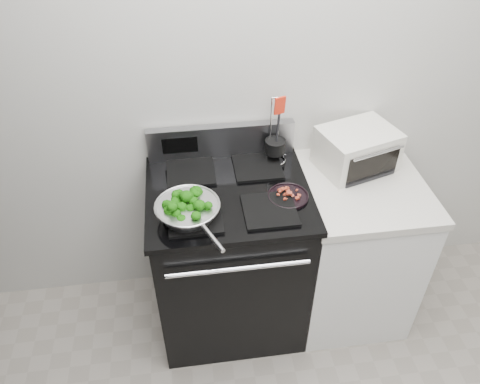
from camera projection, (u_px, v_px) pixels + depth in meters
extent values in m
cube|color=#B7B5AD|center=(280.00, 79.00, 2.28)|extent=(4.00, 0.02, 2.70)
cube|color=black|center=(230.00, 260.00, 2.56)|extent=(0.76, 0.66, 0.92)
cube|color=black|center=(228.00, 194.00, 2.25)|extent=(0.79, 0.69, 0.03)
cube|color=#99999E|center=(221.00, 141.00, 2.42)|extent=(0.76, 0.05, 0.18)
cube|color=black|center=(195.00, 217.00, 2.09)|extent=(0.24, 0.24, 0.01)
cube|color=black|center=(270.00, 210.00, 2.13)|extent=(0.24, 0.24, 0.01)
cube|color=black|center=(191.00, 172.00, 2.35)|extent=(0.24, 0.24, 0.01)
cube|color=black|center=(257.00, 166.00, 2.39)|extent=(0.24, 0.24, 0.01)
cube|color=white|center=(350.00, 250.00, 2.64)|extent=(0.60, 0.66, 0.88)
cube|color=beige|center=(364.00, 187.00, 2.35)|extent=(0.62, 0.68, 0.04)
torus|color=silver|center=(187.00, 205.00, 2.06)|extent=(0.29, 0.29, 0.01)
cylinder|color=silver|center=(212.00, 238.00, 1.91)|extent=(0.09, 0.17, 0.02)
cylinder|color=black|center=(288.00, 196.00, 2.21)|extent=(0.19, 0.19, 0.01)
cylinder|color=black|center=(275.00, 147.00, 2.39)|extent=(0.10, 0.10, 0.07)
cylinder|color=black|center=(276.00, 132.00, 2.33)|extent=(0.02, 0.02, 0.22)
cube|color=red|center=(278.00, 105.00, 2.23)|extent=(0.06, 0.03, 0.09)
cube|color=silver|center=(357.00, 149.00, 2.39)|extent=(0.43, 0.37, 0.21)
cube|color=black|center=(366.00, 167.00, 2.29)|extent=(0.29, 0.09, 0.15)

